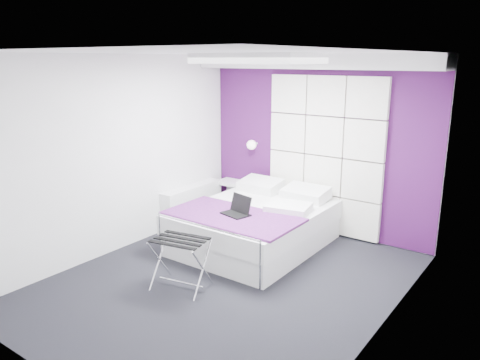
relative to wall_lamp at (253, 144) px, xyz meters
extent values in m
plane|color=black|center=(1.05, -2.06, -1.22)|extent=(4.40, 4.40, 0.00)
plane|color=white|center=(1.05, -2.06, 1.38)|extent=(4.40, 4.40, 0.00)
plane|color=silver|center=(1.05, 0.14, 0.08)|extent=(3.60, 0.00, 3.60)
plane|color=silver|center=(-0.75, -2.06, 0.08)|extent=(0.00, 4.40, 4.40)
plane|color=silver|center=(2.85, -2.06, 0.08)|extent=(0.00, 4.40, 4.40)
cube|color=#431049|center=(1.05, 0.13, 0.08)|extent=(3.58, 0.02, 2.58)
cube|color=white|center=(1.05, -0.11, 1.28)|extent=(3.58, 0.50, 0.20)
sphere|color=white|center=(0.00, 0.00, 0.00)|extent=(0.15, 0.15, 0.15)
cube|color=white|center=(-0.64, -0.76, -0.92)|extent=(0.22, 1.20, 0.60)
cube|color=white|center=(0.70, -0.98, -1.07)|extent=(1.63, 2.04, 0.31)
cube|color=white|center=(0.70, -0.98, -0.79)|extent=(1.67, 2.08, 0.25)
cube|color=#431756|center=(0.70, -1.49, -0.64)|extent=(1.73, 0.92, 0.03)
cube|color=white|center=(-0.40, -0.04, -0.67)|extent=(0.45, 0.35, 0.05)
cube|color=black|center=(0.72, -2.48, -0.64)|extent=(0.59, 0.44, 0.01)
cube|color=black|center=(0.73, -1.45, -0.62)|extent=(0.35, 0.25, 0.02)
cube|color=black|center=(0.73, -1.33, -0.49)|extent=(0.35, 0.01, 0.23)
camera|label=1|loc=(4.12, -6.03, 1.31)|focal=35.00mm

